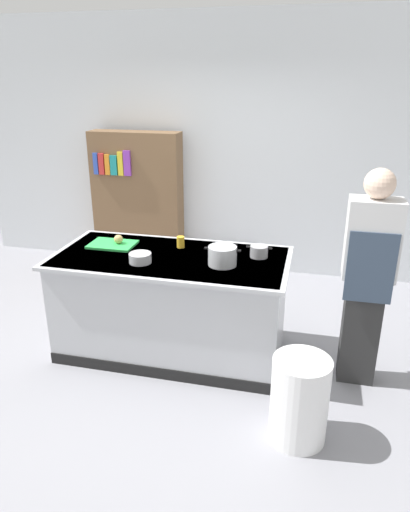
{
  "coord_description": "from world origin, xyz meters",
  "views": [
    {
      "loc": [
        1.13,
        -3.49,
        2.32
      ],
      "look_at": [
        0.25,
        0.2,
        0.85
      ],
      "focal_mm": 32.93,
      "sensor_mm": 36.0,
      "label": 1
    }
  ],
  "objects_px": {
    "sauce_pan": "(259,251)",
    "trash_bin": "(299,400)",
    "stock_pot": "(222,256)",
    "juice_cup": "(181,242)",
    "bookshelf": "(138,202)",
    "mixing_bowl": "(140,258)",
    "person_chef": "(367,275)",
    "onion": "(118,239)"
  },
  "relations": [
    {
      "from": "sauce_pan",
      "to": "trash_bin",
      "type": "bearing_deg",
      "value": -67.28
    },
    {
      "from": "stock_pot",
      "to": "juice_cup",
      "type": "bearing_deg",
      "value": 144.5
    },
    {
      "from": "stock_pot",
      "to": "bookshelf",
      "type": "distance_m",
      "value": 2.38
    },
    {
      "from": "sauce_pan",
      "to": "mixing_bowl",
      "type": "height_order",
      "value": "sauce_pan"
    },
    {
      "from": "person_chef",
      "to": "bookshelf",
      "type": "distance_m",
      "value": 3.16
    },
    {
      "from": "juice_cup",
      "to": "onion",
      "type": "bearing_deg",
      "value": -171.61
    },
    {
      "from": "onion",
      "to": "stock_pot",
      "type": "bearing_deg",
      "value": -13.15
    },
    {
      "from": "sauce_pan",
      "to": "juice_cup",
      "type": "relative_size",
      "value": 2.14
    },
    {
      "from": "trash_bin",
      "to": "person_chef",
      "type": "bearing_deg",
      "value": 62.11
    },
    {
      "from": "mixing_bowl",
      "to": "person_chef",
      "type": "xyz_separation_m",
      "value": [
        1.76,
        0.13,
        -0.03
      ]
    },
    {
      "from": "stock_pot",
      "to": "sauce_pan",
      "type": "height_order",
      "value": "stock_pot"
    },
    {
      "from": "stock_pot",
      "to": "mixing_bowl",
      "type": "relative_size",
      "value": 1.62
    },
    {
      "from": "sauce_pan",
      "to": "juice_cup",
      "type": "bearing_deg",
      "value": 174.4
    },
    {
      "from": "stock_pot",
      "to": "bookshelf",
      "type": "bearing_deg",
      "value": 127.59
    },
    {
      "from": "juice_cup",
      "to": "person_chef",
      "type": "distance_m",
      "value": 1.57
    },
    {
      "from": "juice_cup",
      "to": "sauce_pan",
      "type": "bearing_deg",
      "value": -5.6
    },
    {
      "from": "stock_pot",
      "to": "bookshelf",
      "type": "height_order",
      "value": "bookshelf"
    },
    {
      "from": "juice_cup",
      "to": "bookshelf",
      "type": "xyz_separation_m",
      "value": [
        -1.01,
        1.57,
        -0.1
      ]
    },
    {
      "from": "onion",
      "to": "trash_bin",
      "type": "distance_m",
      "value": 2.06
    },
    {
      "from": "stock_pot",
      "to": "onion",
      "type": "bearing_deg",
      "value": 166.85
    },
    {
      "from": "sauce_pan",
      "to": "trash_bin",
      "type": "height_order",
      "value": "sauce_pan"
    },
    {
      "from": "juice_cup",
      "to": "person_chef",
      "type": "xyz_separation_m",
      "value": [
        1.55,
        -0.29,
        -0.04
      ]
    },
    {
      "from": "onion",
      "to": "stock_pot",
      "type": "xyz_separation_m",
      "value": [
        0.99,
        -0.23,
        0.02
      ]
    },
    {
      "from": "stock_pot",
      "to": "mixing_bowl",
      "type": "height_order",
      "value": "stock_pot"
    },
    {
      "from": "trash_bin",
      "to": "mixing_bowl",
      "type": "bearing_deg",
      "value": 153.49
    },
    {
      "from": "sauce_pan",
      "to": "bookshelf",
      "type": "distance_m",
      "value": 2.37
    },
    {
      "from": "sauce_pan",
      "to": "person_chef",
      "type": "xyz_separation_m",
      "value": [
        0.85,
        -0.22,
        -0.03
      ]
    },
    {
      "from": "onion",
      "to": "stock_pot",
      "type": "distance_m",
      "value": 1.01
    },
    {
      "from": "mixing_bowl",
      "to": "juice_cup",
      "type": "bearing_deg",
      "value": 62.48
    },
    {
      "from": "stock_pot",
      "to": "juice_cup",
      "type": "distance_m",
      "value": 0.54
    },
    {
      "from": "onion",
      "to": "sauce_pan",
      "type": "distance_m",
      "value": 1.25
    },
    {
      "from": "mixing_bowl",
      "to": "juice_cup",
      "type": "distance_m",
      "value": 0.47
    },
    {
      "from": "stock_pot",
      "to": "juice_cup",
      "type": "height_order",
      "value": "stock_pot"
    },
    {
      "from": "person_chef",
      "to": "stock_pot",
      "type": "bearing_deg",
      "value": 71.03
    },
    {
      "from": "mixing_bowl",
      "to": "stock_pot",
      "type": "bearing_deg",
      "value": 9.24
    },
    {
      "from": "juice_cup",
      "to": "trash_bin",
      "type": "distance_m",
      "value": 1.69
    },
    {
      "from": "juice_cup",
      "to": "person_chef",
      "type": "height_order",
      "value": "person_chef"
    },
    {
      "from": "sauce_pan",
      "to": "trash_bin",
      "type": "distance_m",
      "value": 1.28
    },
    {
      "from": "onion",
      "to": "mixing_bowl",
      "type": "relative_size",
      "value": 0.44
    },
    {
      "from": "sauce_pan",
      "to": "mixing_bowl",
      "type": "bearing_deg",
      "value": -159.11
    },
    {
      "from": "mixing_bowl",
      "to": "bookshelf",
      "type": "xyz_separation_m",
      "value": [
        -0.79,
        1.99,
        -0.09
      ]
    },
    {
      "from": "onion",
      "to": "trash_bin",
      "type": "xyz_separation_m",
      "value": [
        1.68,
        -1.01,
        -0.65
      ]
    }
  ]
}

